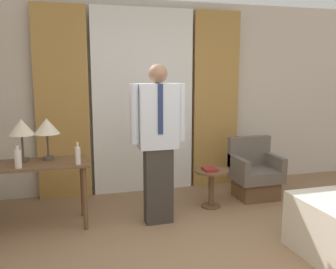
{
  "coord_description": "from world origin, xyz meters",
  "views": [
    {
      "loc": [
        -1.14,
        -2.54,
        1.73
      ],
      "look_at": [
        -0.03,
        1.27,
        1.05
      ],
      "focal_mm": 40.0,
      "sensor_mm": 36.0,
      "label": 1
    }
  ],
  "objects_px": {
    "desk": "(36,173)",
    "book": "(210,169)",
    "person": "(158,138)",
    "side_table": "(211,182)",
    "table_lamp_right": "(47,127)",
    "armchair": "(255,175)",
    "bottle_near_edge": "(18,159)",
    "bottle_by_lamp": "(78,155)",
    "table_lamp_left": "(21,129)"
  },
  "relations": [
    {
      "from": "desk",
      "to": "book",
      "type": "bearing_deg",
      "value": 0.86
    },
    {
      "from": "desk",
      "to": "table_lamp_left",
      "type": "xyz_separation_m",
      "value": [
        -0.13,
        0.11,
        0.49
      ]
    },
    {
      "from": "bottle_near_edge",
      "to": "side_table",
      "type": "distance_m",
      "value": 2.31
    },
    {
      "from": "desk",
      "to": "table_lamp_right",
      "type": "height_order",
      "value": "table_lamp_right"
    },
    {
      "from": "table_lamp_left",
      "to": "table_lamp_right",
      "type": "height_order",
      "value": "same"
    },
    {
      "from": "armchair",
      "to": "bottle_by_lamp",
      "type": "bearing_deg",
      "value": -169.57
    },
    {
      "from": "desk",
      "to": "person",
      "type": "height_order",
      "value": "person"
    },
    {
      "from": "book",
      "to": "armchair",
      "type": "bearing_deg",
      "value": 14.95
    },
    {
      "from": "book",
      "to": "desk",
      "type": "bearing_deg",
      "value": -179.14
    },
    {
      "from": "person",
      "to": "book",
      "type": "relative_size",
      "value": 8.96
    },
    {
      "from": "table_lamp_left",
      "to": "person",
      "type": "distance_m",
      "value": 1.5
    },
    {
      "from": "table_lamp_right",
      "to": "armchair",
      "type": "xyz_separation_m",
      "value": [
        2.68,
        0.12,
        -0.79
      ]
    },
    {
      "from": "table_lamp_left",
      "to": "armchair",
      "type": "distance_m",
      "value": 3.05
    },
    {
      "from": "table_lamp_right",
      "to": "side_table",
      "type": "bearing_deg",
      "value": -1.93
    },
    {
      "from": "desk",
      "to": "bottle_near_edge",
      "type": "bearing_deg",
      "value": -130.53
    },
    {
      "from": "table_lamp_right",
      "to": "bottle_by_lamp",
      "type": "xyz_separation_m",
      "value": [
        0.31,
        -0.31,
        -0.27
      ]
    },
    {
      "from": "table_lamp_right",
      "to": "side_table",
      "type": "distance_m",
      "value": 2.1
    },
    {
      "from": "bottle_by_lamp",
      "to": "armchair",
      "type": "bearing_deg",
      "value": 10.43
    },
    {
      "from": "bottle_near_edge",
      "to": "side_table",
      "type": "height_order",
      "value": "bottle_near_edge"
    },
    {
      "from": "table_lamp_right",
      "to": "bottle_near_edge",
      "type": "height_order",
      "value": "table_lamp_right"
    },
    {
      "from": "side_table",
      "to": "table_lamp_right",
      "type": "bearing_deg",
      "value": 178.07
    },
    {
      "from": "person",
      "to": "side_table",
      "type": "relative_size",
      "value": 3.69
    },
    {
      "from": "person",
      "to": "bottle_by_lamp",
      "type": "bearing_deg",
      "value": 177.71
    },
    {
      "from": "table_lamp_left",
      "to": "book",
      "type": "bearing_deg",
      "value": -2.03
    },
    {
      "from": "person",
      "to": "side_table",
      "type": "bearing_deg",
      "value": 20.12
    },
    {
      "from": "person",
      "to": "desk",
      "type": "bearing_deg",
      "value": 169.72
    },
    {
      "from": "armchair",
      "to": "side_table",
      "type": "relative_size",
      "value": 1.68
    },
    {
      "from": "table_lamp_left",
      "to": "bottle_by_lamp",
      "type": "bearing_deg",
      "value": -28.56
    },
    {
      "from": "desk",
      "to": "person",
      "type": "distance_m",
      "value": 1.39
    },
    {
      "from": "bottle_near_edge",
      "to": "armchair",
      "type": "relative_size",
      "value": 0.29
    },
    {
      "from": "bottle_by_lamp",
      "to": "book",
      "type": "xyz_separation_m",
      "value": [
        1.62,
        0.24,
        -0.34
      ]
    },
    {
      "from": "bottle_by_lamp",
      "to": "armchair",
      "type": "relative_size",
      "value": 0.3
    },
    {
      "from": "table_lamp_right",
      "to": "person",
      "type": "bearing_deg",
      "value": -16.33
    },
    {
      "from": "table_lamp_left",
      "to": "bottle_near_edge",
      "type": "bearing_deg",
      "value": -94.77
    },
    {
      "from": "bottle_near_edge",
      "to": "book",
      "type": "bearing_deg",
      "value": 5.52
    },
    {
      "from": "side_table",
      "to": "book",
      "type": "distance_m",
      "value": 0.17
    },
    {
      "from": "person",
      "to": "side_table",
      "type": "xyz_separation_m",
      "value": [
        0.77,
        0.28,
        -0.65
      ]
    },
    {
      "from": "bottle_near_edge",
      "to": "person",
      "type": "height_order",
      "value": "person"
    },
    {
      "from": "bottle_near_edge",
      "to": "armchair",
      "type": "bearing_deg",
      "value": 7.96
    },
    {
      "from": "bottle_by_lamp",
      "to": "book",
      "type": "bearing_deg",
      "value": 8.27
    },
    {
      "from": "armchair",
      "to": "desk",
      "type": "bearing_deg",
      "value": -175.29
    },
    {
      "from": "table_lamp_left",
      "to": "side_table",
      "type": "relative_size",
      "value": 0.96
    },
    {
      "from": "bottle_near_edge",
      "to": "side_table",
      "type": "relative_size",
      "value": 0.49
    },
    {
      "from": "person",
      "to": "armchair",
      "type": "xyz_separation_m",
      "value": [
        1.49,
        0.47,
        -0.67
      ]
    },
    {
      "from": "table_lamp_right",
      "to": "bottle_near_edge",
      "type": "bearing_deg",
      "value": -134.75
    },
    {
      "from": "bottle_by_lamp",
      "to": "armchair",
      "type": "distance_m",
      "value": 2.47
    },
    {
      "from": "table_lamp_left",
      "to": "armchair",
      "type": "height_order",
      "value": "table_lamp_left"
    },
    {
      "from": "bottle_by_lamp",
      "to": "armchair",
      "type": "xyz_separation_m",
      "value": [
        2.37,
        0.44,
        -0.52
      ]
    },
    {
      "from": "side_table",
      "to": "book",
      "type": "bearing_deg",
      "value": -158.64
    },
    {
      "from": "desk",
      "to": "table_lamp_left",
      "type": "height_order",
      "value": "table_lamp_left"
    }
  ]
}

